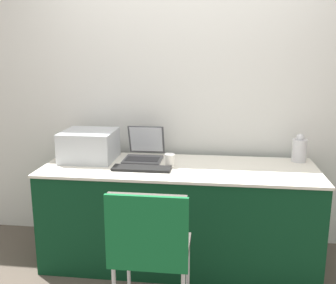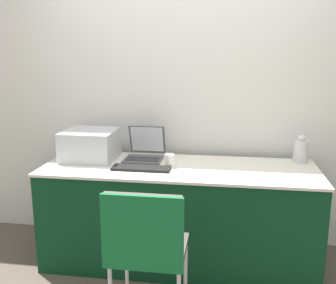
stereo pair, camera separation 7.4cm
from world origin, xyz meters
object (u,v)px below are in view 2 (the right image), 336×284
object	(u,v)px
printer	(90,144)
laptop_left	(145,152)
metal_pitcher	(301,150)
external_keyboard	(141,168)
chair	(146,242)
coffee_cup	(169,160)

from	to	relation	value
printer	laptop_left	world-z (taller)	laptop_left
metal_pitcher	laptop_left	bearing A→B (deg)	-176.34
external_keyboard	chair	xyz separation A→B (m)	(0.18, -0.71, -0.22)
printer	external_keyboard	bearing A→B (deg)	-25.46
external_keyboard	metal_pitcher	bearing A→B (deg)	17.52
printer	coffee_cup	world-z (taller)	printer
coffee_cup	external_keyboard	bearing A→B (deg)	-152.14
coffee_cup	chair	xyz separation A→B (m)	(-0.02, -0.81, -0.26)
laptop_left	metal_pitcher	size ratio (longest dim) A/B	1.56
printer	chair	distance (m)	1.18
printer	laptop_left	distance (m)	0.44
external_keyboard	metal_pitcher	distance (m)	1.26
metal_pitcher	printer	bearing A→B (deg)	-174.68
external_keyboard	chair	distance (m)	0.76
printer	metal_pitcher	world-z (taller)	printer
printer	metal_pitcher	bearing A→B (deg)	5.32
coffee_cup	metal_pitcher	size ratio (longest dim) A/B	0.45
external_keyboard	coffee_cup	size ratio (longest dim) A/B	4.30
printer	chair	xyz separation A→B (m)	(0.65, -0.93, -0.34)
coffee_cup	printer	bearing A→B (deg)	169.85
external_keyboard	printer	bearing A→B (deg)	154.54
coffee_cup	chair	size ratio (longest dim) A/B	0.11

